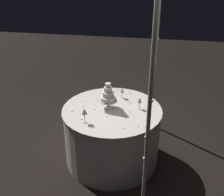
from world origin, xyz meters
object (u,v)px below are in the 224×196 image
object	(u,v)px
decorative_arch	(155,50)
wine_glass_1	(139,101)
wine_glass_0	(84,112)
tiered_cake	(108,96)
wine_glass_2	(122,91)
main_table	(112,135)

from	to	relation	value
decorative_arch	wine_glass_1	distance (m)	0.68
wine_glass_0	wine_glass_1	bearing A→B (deg)	126.33
tiered_cake	wine_glass_1	distance (m)	0.38
wine_glass_2	wine_glass_1	bearing A→B (deg)	45.06
tiered_cake	wine_glass_0	xyz separation A→B (m)	(0.37, -0.20, -0.03)
main_table	tiered_cake	world-z (taller)	tiered_cake
decorative_arch	wine_glass_1	world-z (taller)	decorative_arch
wine_glass_0	decorative_arch	bearing A→B (deg)	115.85
main_table	wine_glass_1	bearing A→B (deg)	102.76
wine_glass_0	wine_glass_1	size ratio (longest dim) A/B	1.21
wine_glass_0	wine_glass_1	world-z (taller)	wine_glass_0
tiered_cake	wine_glass_2	xyz separation A→B (m)	(-0.30, 0.13, -0.06)
wine_glass_2	decorative_arch	bearing A→B (deg)	50.79
wine_glass_0	tiered_cake	bearing A→B (deg)	151.74
tiered_cake	main_table	bearing A→B (deg)	68.59
decorative_arch	wine_glass_1	bearing A→B (deg)	-116.79
tiered_cake	wine_glass_1	xyz separation A→B (m)	(-0.05, 0.37, -0.06)
main_table	decorative_arch	bearing A→B (deg)	90.00
decorative_arch	wine_glass_1	xyz separation A→B (m)	(-0.07, -0.14, -0.66)
decorative_arch	tiered_cake	bearing A→B (deg)	-92.20
decorative_arch	main_table	world-z (taller)	decorative_arch
decorative_arch	main_table	distance (m)	1.24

